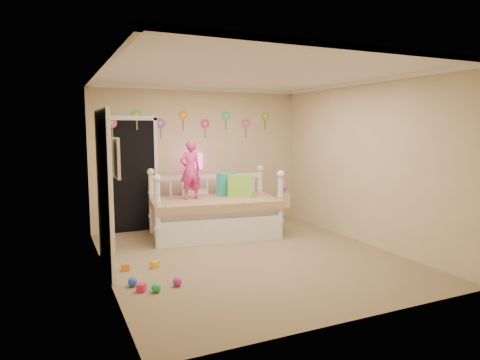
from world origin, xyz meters
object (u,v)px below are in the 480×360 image
child (190,170)px  nightstand (195,209)px  daybed (214,202)px  table_lamp (194,166)px

child → nightstand: bearing=-117.0°
nightstand → child: bearing=-107.3°
daybed → nightstand: daybed is taller
daybed → table_lamp: bearing=106.5°
child → nightstand: 1.02m
nightstand → daybed: bearing=-73.8°
daybed → child: child is taller
daybed → nightstand: bearing=106.5°
table_lamp → daybed: bearing=-80.9°
daybed → table_lamp: table_lamp is taller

